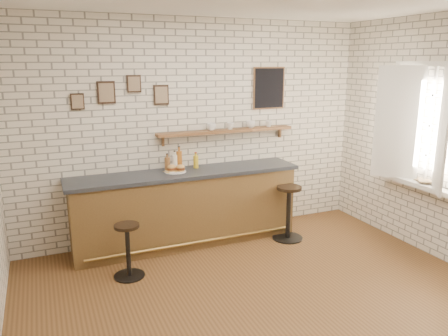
{
  "coord_description": "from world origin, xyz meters",
  "views": [
    {
      "loc": [
        -2.0,
        -3.65,
        2.43
      ],
      "look_at": [
        -0.06,
        0.9,
        1.22
      ],
      "focal_mm": 35.0,
      "sensor_mm": 36.0,
      "label": 1
    }
  ],
  "objects_px": {
    "bitters_bottle_brown": "(167,164)",
    "condiment_bottle_yellow": "(196,161)",
    "bar_stool_right": "(288,211)",
    "bar_counter": "(187,207)",
    "ciabatta_sandwich": "(176,168)",
    "bitters_bottle_amber": "(179,160)",
    "book_lower": "(419,182)",
    "book_upper": "(418,180)",
    "bar_stool_left": "(128,249)",
    "shelf_cup_a": "(211,127)",
    "sandwich_plate": "(175,171)",
    "shelf_cup_d": "(269,124)",
    "shelf_cup_c": "(251,124)",
    "shelf_cup_b": "(230,126)",
    "bitters_bottle_white": "(175,162)"
  },
  "relations": [
    {
      "from": "ciabatta_sandwich",
      "to": "shelf_cup_d",
      "type": "height_order",
      "value": "shelf_cup_d"
    },
    {
      "from": "bar_counter",
      "to": "shelf_cup_c",
      "type": "relative_size",
      "value": 23.49
    },
    {
      "from": "shelf_cup_b",
      "to": "bar_stool_left",
      "type": "bearing_deg",
      "value": 173.28
    },
    {
      "from": "bitters_bottle_brown",
      "to": "condiment_bottle_yellow",
      "type": "bearing_deg",
      "value": 0.0
    },
    {
      "from": "bitters_bottle_brown",
      "to": "condiment_bottle_yellow",
      "type": "height_order",
      "value": "bitters_bottle_brown"
    },
    {
      "from": "sandwich_plate",
      "to": "book_lower",
      "type": "xyz_separation_m",
      "value": [
        2.79,
        -1.43,
        -0.08
      ]
    },
    {
      "from": "bitters_bottle_brown",
      "to": "book_lower",
      "type": "height_order",
      "value": "bitters_bottle_brown"
    },
    {
      "from": "bitters_bottle_brown",
      "to": "bar_stool_right",
      "type": "height_order",
      "value": "bitters_bottle_brown"
    },
    {
      "from": "bar_stool_left",
      "to": "shelf_cup_a",
      "type": "relative_size",
      "value": 4.94
    },
    {
      "from": "ciabatta_sandwich",
      "to": "condiment_bottle_yellow",
      "type": "height_order",
      "value": "condiment_bottle_yellow"
    },
    {
      "from": "sandwich_plate",
      "to": "shelf_cup_d",
      "type": "bearing_deg",
      "value": 6.78
    },
    {
      "from": "bar_stool_right",
      "to": "book_upper",
      "type": "relative_size",
      "value": 3.2
    },
    {
      "from": "bitters_bottle_white",
      "to": "shelf_cup_b",
      "type": "distance_m",
      "value": 0.94
    },
    {
      "from": "bar_stool_left",
      "to": "book_lower",
      "type": "bearing_deg",
      "value": -11.61
    },
    {
      "from": "condiment_bottle_yellow",
      "to": "book_lower",
      "type": "xyz_separation_m",
      "value": [
        2.47,
        -1.54,
        -0.16
      ]
    },
    {
      "from": "bitters_bottle_white",
      "to": "bar_stool_left",
      "type": "xyz_separation_m",
      "value": [
        -0.82,
        -0.8,
        -0.77
      ]
    },
    {
      "from": "bar_stool_left",
      "to": "shelf_cup_c",
      "type": "height_order",
      "value": "shelf_cup_c"
    },
    {
      "from": "bar_stool_right",
      "to": "bar_counter",
      "type": "bearing_deg",
      "value": 162.35
    },
    {
      "from": "bitters_bottle_white",
      "to": "book_lower",
      "type": "relative_size",
      "value": 1.24
    },
    {
      "from": "bar_counter",
      "to": "condiment_bottle_yellow",
      "type": "distance_m",
      "value": 0.64
    },
    {
      "from": "bar_stool_left",
      "to": "shelf_cup_a",
      "type": "distance_m",
      "value": 2.03
    },
    {
      "from": "condiment_bottle_yellow",
      "to": "shelf_cup_d",
      "type": "relative_size",
      "value": 2.31
    },
    {
      "from": "bitters_bottle_brown",
      "to": "book_lower",
      "type": "xyz_separation_m",
      "value": [
        2.87,
        -1.54,
        -0.17
      ]
    },
    {
      "from": "bar_stool_left",
      "to": "bar_stool_right",
      "type": "bearing_deg",
      "value": 6.11
    },
    {
      "from": "book_lower",
      "to": "condiment_bottle_yellow",
      "type": "bearing_deg",
      "value": 152.87
    },
    {
      "from": "sandwich_plate",
      "to": "book_upper",
      "type": "distance_m",
      "value": 3.13
    },
    {
      "from": "shelf_cup_d",
      "to": "bitters_bottle_brown",
      "type": "bearing_deg",
      "value": 159.24
    },
    {
      "from": "bar_stool_right",
      "to": "shelf_cup_c",
      "type": "relative_size",
      "value": 5.78
    },
    {
      "from": "bar_stool_left",
      "to": "shelf_cup_d",
      "type": "bearing_deg",
      "value": 20.97
    },
    {
      "from": "sandwich_plate",
      "to": "shelf_cup_c",
      "type": "height_order",
      "value": "shelf_cup_c"
    },
    {
      "from": "bitters_bottle_amber",
      "to": "condiment_bottle_yellow",
      "type": "bearing_deg",
      "value": -0.0
    },
    {
      "from": "ciabatta_sandwich",
      "to": "bitters_bottle_amber",
      "type": "bearing_deg",
      "value": 52.52
    },
    {
      "from": "condiment_bottle_yellow",
      "to": "ciabatta_sandwich",
      "type": "bearing_deg",
      "value": -161.38
    },
    {
      "from": "bitters_bottle_brown",
      "to": "condiment_bottle_yellow",
      "type": "relative_size",
      "value": 1.08
    },
    {
      "from": "sandwich_plate",
      "to": "shelf_cup_c",
      "type": "bearing_deg",
      "value": 8.41
    },
    {
      "from": "sandwich_plate",
      "to": "condiment_bottle_yellow",
      "type": "relative_size",
      "value": 1.29
    },
    {
      "from": "sandwich_plate",
      "to": "shelf_cup_a",
      "type": "height_order",
      "value": "shelf_cup_a"
    },
    {
      "from": "shelf_cup_c",
      "to": "shelf_cup_d",
      "type": "distance_m",
      "value": 0.29
    },
    {
      "from": "book_lower",
      "to": "book_upper",
      "type": "bearing_deg",
      "value": 94.82
    },
    {
      "from": "book_lower",
      "to": "bitters_bottle_brown",
      "type": "bearing_deg",
      "value": 156.61
    },
    {
      "from": "bar_counter",
      "to": "bar_stool_right",
      "type": "height_order",
      "value": "bar_counter"
    },
    {
      "from": "ciabatta_sandwich",
      "to": "bitters_bottle_white",
      "type": "bearing_deg",
      "value": 79.94
    },
    {
      "from": "condiment_bottle_yellow",
      "to": "bar_stool_right",
      "type": "bearing_deg",
      "value": -25.87
    },
    {
      "from": "sandwich_plate",
      "to": "ciabatta_sandwich",
      "type": "distance_m",
      "value": 0.05
    },
    {
      "from": "bar_counter",
      "to": "sandwich_plate",
      "type": "height_order",
      "value": "sandwich_plate"
    },
    {
      "from": "sandwich_plate",
      "to": "condiment_bottle_yellow",
      "type": "height_order",
      "value": "condiment_bottle_yellow"
    },
    {
      "from": "sandwich_plate",
      "to": "book_lower",
      "type": "height_order",
      "value": "sandwich_plate"
    },
    {
      "from": "shelf_cup_b",
      "to": "shelf_cup_d",
      "type": "height_order",
      "value": "shelf_cup_b"
    },
    {
      "from": "bitters_bottle_brown",
      "to": "shelf_cup_d",
      "type": "height_order",
      "value": "shelf_cup_d"
    },
    {
      "from": "bar_stool_left",
      "to": "condiment_bottle_yellow",
      "type": "bearing_deg",
      "value": 35.62
    }
  ]
}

